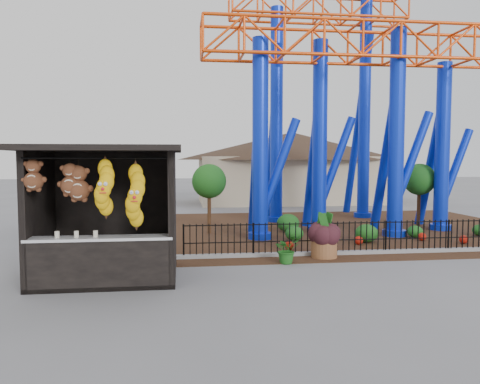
{
  "coord_description": "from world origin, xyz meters",
  "views": [
    {
      "loc": [
        -1.26,
        -10.16,
        2.82
      ],
      "look_at": [
        0.22,
        1.5,
        2.0
      ],
      "focal_mm": 35.0,
      "sensor_mm": 36.0,
      "label": 1
    }
  ],
  "objects": [
    {
      "name": "prize_booth",
      "position": [
        -3.01,
        0.92,
        1.52
      ],
      "size": [
        3.5,
        3.4,
        3.12
      ],
      "color": "black",
      "rests_on": "ground"
    },
    {
      "name": "mulch_bed",
      "position": [
        4.0,
        8.0,
        0.01
      ],
      "size": [
        18.0,
        12.0,
        0.02
      ],
      "primitive_type": "cube",
      "color": "#331E11",
      "rests_on": "ground"
    },
    {
      "name": "pavilion",
      "position": [
        6.0,
        20.0,
        3.07
      ],
      "size": [
        15.0,
        15.0,
        4.8
      ],
      "color": "#BFAD8C",
      "rests_on": "ground"
    },
    {
      "name": "terracotta_planter",
      "position": [
        2.81,
        2.7,
        0.29
      ],
      "size": [
        0.82,
        0.82,
        0.58
      ],
      "primitive_type": "cylinder",
      "rotation": [
        0.0,
        0.0,
        -0.11
      ],
      "color": "brown",
      "rests_on": "ground"
    },
    {
      "name": "curb",
      "position": [
        4.0,
        3.0,
        0.06
      ],
      "size": [
        18.0,
        0.18,
        0.12
      ],
      "primitive_type": "cube",
      "color": "gray",
      "rests_on": "ground"
    },
    {
      "name": "potted_plant",
      "position": [
        1.57,
        2.11,
        0.39
      ],
      "size": [
        0.88,
        0.84,
        0.77
      ],
      "primitive_type": "imported",
      "rotation": [
        0.0,
        0.0,
        0.43
      ],
      "color": "#245E1B",
      "rests_on": "ground"
    },
    {
      "name": "landscaping",
      "position": [
        4.4,
        6.0,
        0.3
      ],
      "size": [
        7.99,
        4.12,
        0.7
      ],
      "color": "#195017",
      "rests_on": "mulch_bed"
    },
    {
      "name": "picket_fence",
      "position": [
        4.9,
        3.0,
        0.5
      ],
      "size": [
        12.2,
        0.06,
        1.0
      ],
      "primitive_type": null,
      "color": "black",
      "rests_on": "ground"
    },
    {
      "name": "roller_coaster",
      "position": [
        5.12,
        8.23,
        6.44
      ],
      "size": [
        11.0,
        6.37,
        10.82
      ],
      "color": "#0B28C7",
      "rests_on": "ground"
    },
    {
      "name": "planter_foliage",
      "position": [
        2.81,
        2.7,
        0.9
      ],
      "size": [
        0.7,
        0.7,
        0.64
      ],
      "primitive_type": "ellipsoid",
      "color": "black",
      "rests_on": "terracotta_planter"
    },
    {
      "name": "ground",
      "position": [
        0.0,
        0.0,
        0.0
      ],
      "size": [
        120.0,
        120.0,
        0.0
      ],
      "primitive_type": "plane",
      "color": "slate",
      "rests_on": "ground"
    }
  ]
}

